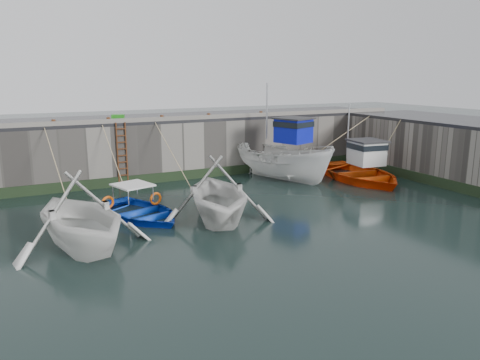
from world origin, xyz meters
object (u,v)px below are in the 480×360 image
bollard_a (54,122)px  bollard_b (108,120)px  ladder (122,155)px  bollard_c (162,118)px  bollard_d (209,116)px  bollard_e (261,114)px  boat_far_orange (359,172)px  boat_far_white (284,161)px  boat_near_white (82,247)px  boat_near_blacktrim (217,220)px  boat_near_blue (141,217)px  fish_crate (118,118)px

bollard_a → bollard_b: (2.50, 0.00, 0.00)m
ladder → bollard_c: bollard_c is taller
bollard_d → bollard_e: size_ratio=1.00×
bollard_c → bollard_d: (2.60, 0.00, 0.00)m
boat_far_orange → bollard_a: bearing=169.3°
bollard_a → boat_far_white: bearing=-13.1°
bollard_e → ladder: bearing=-177.6°
boat_near_white → bollard_d: (7.96, 8.22, 3.30)m
boat_near_blacktrim → ladder: bearing=120.2°
bollard_a → bollard_e: bearing=0.0°
boat_far_white → bollard_d: size_ratio=23.67×
boat_near_blue → bollard_a: bearing=96.0°
ladder → bollard_e: size_ratio=11.43×
boat_far_white → boat_far_orange: bearing=-48.9°
bollard_d → boat_far_orange: bearing=-33.8°
boat_near_white → boat_far_white: size_ratio=0.80×
boat_near_blacktrim → bollard_d: bollard_d is taller
boat_near_white → bollard_c: bearing=44.3°
fish_crate → bollard_a: (-3.18, -0.95, -0.02)m
ladder → bollard_e: bearing=2.4°
bollard_e → boat_near_blue: bearing=-146.0°
boat_far_orange → bollard_a: (-14.49, 4.49, 2.89)m
boat_near_blue → fish_crate: bearing=66.9°
bollard_b → bollard_c: same height
fish_crate → boat_far_white: bearing=-5.1°
boat_near_blacktrim → boat_near_white: bearing=-156.9°
boat_far_orange → bollard_b: bearing=166.0°
boat_near_white → bollard_a: 8.85m
boat_far_white → bollard_b: boat_far_white is taller
bollard_b → bollard_e: same height
ladder → boat_far_orange: 12.28m
boat_near_blue → bollard_a: bollard_a is taller
boat_near_blacktrim → fish_crate: size_ratio=8.42×
boat_near_blue → fish_crate: size_ratio=7.17×
boat_far_white → bollard_b: size_ratio=23.67×
ladder → boat_near_white: bearing=-111.9°
bollard_a → bollard_c: size_ratio=1.00×
ladder → bollard_e: 8.19m
fish_crate → bollard_e: (7.82, -0.95, -0.02)m
boat_far_white → bollard_d: (-3.22, 2.57, 2.28)m
ladder → boat_near_white: size_ratio=0.60×
boat_near_white → boat_near_blue: boat_near_white is taller
boat_far_white → bollard_a: bearing=146.9°
boat_far_white → bollard_b: bearing=143.2°
boat_near_blacktrim → boat_near_blue: bearing=161.4°
boat_far_white → bollard_d: bearing=121.4°
bollard_c → bollard_d: bearing=0.0°
boat_near_blacktrim → bollard_e: size_ratio=18.85×
boat_far_orange → bollard_e: (-3.49, 4.49, 2.89)m
ladder → bollard_b: bollard_b is taller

